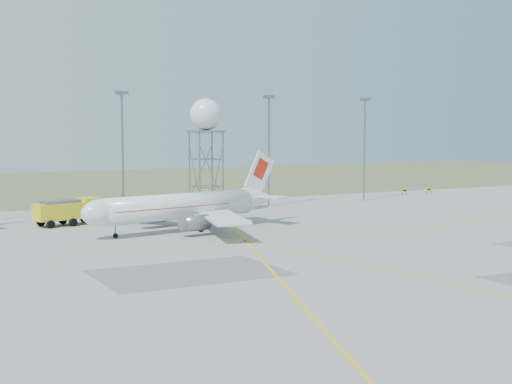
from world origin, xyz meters
TOP-DOWN VIEW (x-y plane):
  - ground at (0.00, 0.00)m, footprint 400.00×400.00m
  - grass_strip at (0.00, 140.00)m, footprint 400.00×120.00m
  - mast_b at (-10.00, 66.00)m, footprint 2.20×0.50m
  - mast_c at (18.00, 66.00)m, footprint 2.20×0.50m
  - mast_d at (40.00, 66.00)m, footprint 2.20×0.50m
  - taxi_sign_near at (55.60, 72.00)m, footprint 1.60×0.17m
  - taxi_sign_far at (62.60, 72.00)m, footprint 1.60×0.17m
  - airliner_main at (-9.03, 42.74)m, footprint 32.10×30.74m
  - radar_tower at (2.75, 60.59)m, footprint 5.35×5.35m
  - fire_truck at (-21.40, 56.39)m, footprint 10.18×5.50m

SIDE VIEW (x-z plane):
  - ground at x=0.00m, z-range 0.00..0.00m
  - grass_strip at x=0.00m, z-range 0.00..0.03m
  - taxi_sign_near at x=55.60m, z-range 0.29..1.49m
  - taxi_sign_far at x=62.60m, z-range 0.29..1.49m
  - fire_truck at x=-21.40m, z-range -0.08..3.81m
  - airliner_main at x=-9.03m, z-range -2.12..8.85m
  - radar_tower at x=2.75m, z-range 1.18..20.55m
  - mast_b at x=-10.00m, z-range 1.82..22.32m
  - mast_c at x=18.00m, z-range 1.82..22.32m
  - mast_d at x=40.00m, z-range 1.82..22.32m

